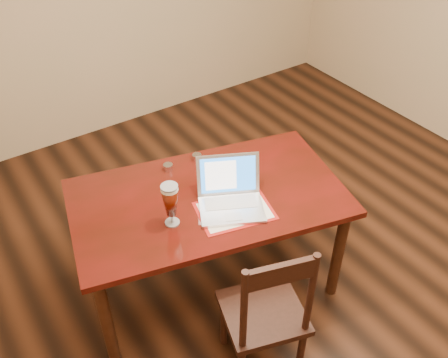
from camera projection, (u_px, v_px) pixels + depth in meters
ground at (300, 276)px, 3.42m from camera, size 5.00×5.00×0.00m
room_shell at (336, 26)px, 2.32m from camera, size 4.51×5.01×2.71m
dining_table at (209, 207)px, 2.97m from camera, size 1.76×1.25×1.01m
dining_chair at (266, 314)px, 2.61m from camera, size 0.52×0.51×0.99m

